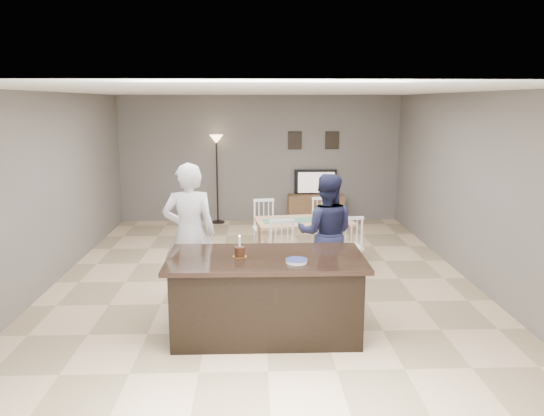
{
  "coord_description": "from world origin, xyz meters",
  "views": [
    {
      "loc": [
        -0.12,
        -7.37,
        2.56
      ],
      "look_at": [
        0.12,
        -0.3,
        1.14
      ],
      "focal_mm": 35.0,
      "sensor_mm": 36.0,
      "label": 1
    }
  ],
  "objects_px": {
    "tv_console": "(316,209)",
    "plate_stack": "(297,261)",
    "floor_lamp": "(217,155)",
    "dining_table": "(304,227)",
    "television": "(316,182)",
    "birthday_cake": "(240,251)",
    "man": "(326,233)",
    "woman": "(190,234)",
    "kitchen_island": "(266,295)"
  },
  "relations": [
    {
      "from": "tv_console",
      "to": "plate_stack",
      "type": "bearing_deg",
      "value": -98.64
    },
    {
      "from": "floor_lamp",
      "to": "dining_table",
      "type": "bearing_deg",
      "value": -61.78
    },
    {
      "from": "television",
      "to": "tv_console",
      "type": "bearing_deg",
      "value": 90.0
    },
    {
      "from": "tv_console",
      "to": "birthday_cake",
      "type": "distance_m",
      "value": 5.8
    },
    {
      "from": "birthday_cake",
      "to": "plate_stack",
      "type": "xyz_separation_m",
      "value": [
        0.6,
        -0.25,
        -0.04
      ]
    },
    {
      "from": "man",
      "to": "plate_stack",
      "type": "xyz_separation_m",
      "value": [
        -0.52,
        -1.59,
        0.1
      ]
    },
    {
      "from": "television",
      "to": "woman",
      "type": "relative_size",
      "value": 0.5
    },
    {
      "from": "woman",
      "to": "birthday_cake",
      "type": "bearing_deg",
      "value": 118.84
    },
    {
      "from": "tv_console",
      "to": "floor_lamp",
      "type": "height_order",
      "value": "floor_lamp"
    },
    {
      "from": "tv_console",
      "to": "birthday_cake",
      "type": "bearing_deg",
      "value": -104.95
    },
    {
      "from": "kitchen_island",
      "to": "woman",
      "type": "relative_size",
      "value": 1.18
    },
    {
      "from": "television",
      "to": "dining_table",
      "type": "relative_size",
      "value": 0.49
    },
    {
      "from": "dining_table",
      "to": "floor_lamp",
      "type": "relative_size",
      "value": 1.0
    },
    {
      "from": "kitchen_island",
      "to": "man",
      "type": "xyz_separation_m",
      "value": [
        0.84,
        1.35,
        0.36
      ]
    },
    {
      "from": "man",
      "to": "plate_stack",
      "type": "height_order",
      "value": "man"
    },
    {
      "from": "woman",
      "to": "floor_lamp",
      "type": "height_order",
      "value": "floor_lamp"
    },
    {
      "from": "woman",
      "to": "man",
      "type": "relative_size",
      "value": 1.12
    },
    {
      "from": "tv_console",
      "to": "floor_lamp",
      "type": "bearing_deg",
      "value": 179.46
    },
    {
      "from": "woman",
      "to": "floor_lamp",
      "type": "bearing_deg",
      "value": -95.75
    },
    {
      "from": "tv_console",
      "to": "man",
      "type": "height_order",
      "value": "man"
    },
    {
      "from": "television",
      "to": "man",
      "type": "distance_m",
      "value": 4.31
    },
    {
      "from": "television",
      "to": "floor_lamp",
      "type": "distance_m",
      "value": 2.19
    },
    {
      "from": "man",
      "to": "dining_table",
      "type": "relative_size",
      "value": 0.87
    },
    {
      "from": "tv_console",
      "to": "floor_lamp",
      "type": "relative_size",
      "value": 0.64
    },
    {
      "from": "tv_console",
      "to": "television",
      "type": "xyz_separation_m",
      "value": [
        0.0,
        0.07,
        0.56
      ]
    },
    {
      "from": "television",
      "to": "plate_stack",
      "type": "xyz_separation_m",
      "value": [
        -0.88,
        -5.88,
        0.06
      ]
    },
    {
      "from": "kitchen_island",
      "to": "birthday_cake",
      "type": "height_order",
      "value": "birthday_cake"
    },
    {
      "from": "man",
      "to": "dining_table",
      "type": "distance_m",
      "value": 1.33
    },
    {
      "from": "dining_table",
      "to": "plate_stack",
      "type": "bearing_deg",
      "value": -104.8
    },
    {
      "from": "kitchen_island",
      "to": "tv_console",
      "type": "xyz_separation_m",
      "value": [
        1.2,
        5.57,
        -0.15
      ]
    },
    {
      "from": "woman",
      "to": "man",
      "type": "xyz_separation_m",
      "value": [
        1.79,
        0.36,
        -0.1
      ]
    },
    {
      "from": "woman",
      "to": "plate_stack",
      "type": "height_order",
      "value": "woman"
    },
    {
      "from": "kitchen_island",
      "to": "dining_table",
      "type": "bearing_deg",
      "value": 75.91
    },
    {
      "from": "birthday_cake",
      "to": "floor_lamp",
      "type": "bearing_deg",
      "value": 96.4
    },
    {
      "from": "tv_console",
      "to": "birthday_cake",
      "type": "relative_size",
      "value": 4.94
    },
    {
      "from": "kitchen_island",
      "to": "birthday_cake",
      "type": "bearing_deg",
      "value": 179.03
    },
    {
      "from": "tv_console",
      "to": "television",
      "type": "relative_size",
      "value": 1.31
    },
    {
      "from": "woman",
      "to": "dining_table",
      "type": "distance_m",
      "value": 2.34
    },
    {
      "from": "plate_stack",
      "to": "dining_table",
      "type": "height_order",
      "value": "plate_stack"
    },
    {
      "from": "tv_console",
      "to": "man",
      "type": "bearing_deg",
      "value": -94.85
    },
    {
      "from": "dining_table",
      "to": "man",
      "type": "bearing_deg",
      "value": -90.22
    },
    {
      "from": "television",
      "to": "plate_stack",
      "type": "relative_size",
      "value": 3.91
    },
    {
      "from": "man",
      "to": "floor_lamp",
      "type": "height_order",
      "value": "floor_lamp"
    },
    {
      "from": "woman",
      "to": "plate_stack",
      "type": "relative_size",
      "value": 7.8
    },
    {
      "from": "woman",
      "to": "man",
      "type": "bearing_deg",
      "value": -173.77
    },
    {
      "from": "tv_console",
      "to": "birthday_cake",
      "type": "xyz_separation_m",
      "value": [
        -1.49,
        -5.57,
        0.66
      ]
    },
    {
      "from": "tv_console",
      "to": "woman",
      "type": "distance_m",
      "value": 5.1
    },
    {
      "from": "tv_console",
      "to": "woman",
      "type": "bearing_deg",
      "value": -115.12
    },
    {
      "from": "kitchen_island",
      "to": "man",
      "type": "relative_size",
      "value": 1.32
    },
    {
      "from": "birthday_cake",
      "to": "plate_stack",
      "type": "distance_m",
      "value": 0.65
    }
  ]
}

